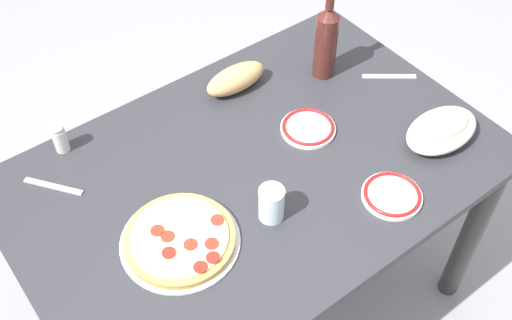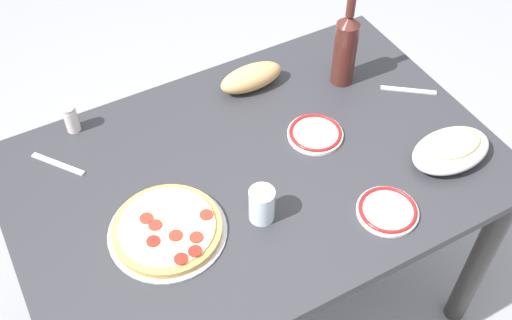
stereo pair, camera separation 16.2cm
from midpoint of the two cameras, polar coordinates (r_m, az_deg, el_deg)
ground_plane at (r=2.32m, az=2.05°, el=-13.06°), size 8.00×8.00×0.00m
dining_table at (r=1.80m, az=2.58°, el=-3.39°), size 1.33×0.88×0.75m
pepperoni_pizza at (r=1.56m, az=-5.23°, el=-6.55°), size 0.30×0.30×0.03m
baked_pasta_dish at (r=1.80m, az=20.04°, el=0.83°), size 0.24×0.15×0.08m
wine_bottle at (r=1.91m, az=10.69°, el=10.01°), size 0.07×0.07×0.31m
water_glass at (r=1.56m, az=3.52°, el=-4.30°), size 0.07×0.07×0.10m
side_plate_near at (r=1.65m, az=14.81°, el=-4.69°), size 0.16×0.16×0.02m
side_plate_far at (r=1.79m, az=8.07°, el=2.30°), size 0.16×0.16×0.02m
bread_loaf at (r=1.91m, az=2.01°, el=7.48°), size 0.21×0.09×0.08m
spice_shaker at (r=1.82m, az=-14.27°, el=3.58°), size 0.04×0.04×0.09m
fork_left at (r=1.77m, az=-15.32°, el=-0.51°), size 0.11×0.15×0.00m
fork_right at (r=1.99m, az=16.15°, el=6.08°), size 0.14×0.12×0.00m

